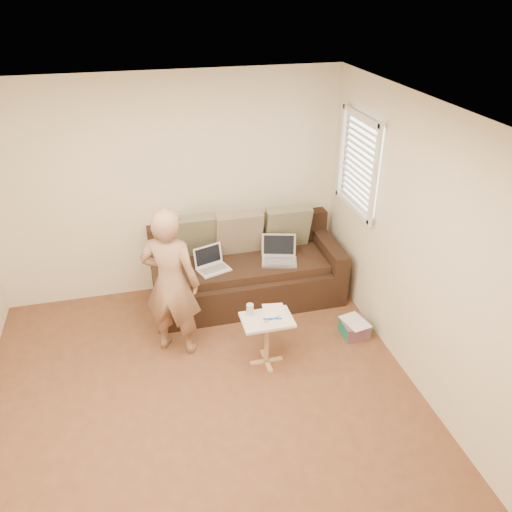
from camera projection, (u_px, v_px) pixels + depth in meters
name	position (u px, v px, depth m)	size (l,w,h in m)	color
floor	(208.00, 418.00, 4.48)	(4.50, 4.50, 0.00)	brown
ceiling	(189.00, 127.00, 3.21)	(4.50, 4.50, 0.00)	white
wall_back	(170.00, 189.00, 5.74)	(4.00, 4.00, 0.00)	beige
wall_right	(433.00, 264.00, 4.27)	(4.50, 4.50, 0.00)	beige
window_blinds	(359.00, 163.00, 5.33)	(0.12, 0.88, 1.08)	white
sofa	(247.00, 267.00, 5.94)	(2.20, 0.95, 0.85)	black
pillow_left	(192.00, 236.00, 5.84)	(0.55, 0.14, 0.55)	#64664B
pillow_mid	(239.00, 233.00, 5.91)	(0.55, 0.14, 0.55)	#786C56
pillow_right	(287.00, 227.00, 6.05)	(0.55, 0.14, 0.55)	#64664B
laptop_silver	(279.00, 262.00, 5.85)	(0.40, 0.29, 0.27)	#B7BABC
laptop_white	(214.00, 270.00, 5.70)	(0.35, 0.25, 0.25)	white
person	(171.00, 283.00, 4.93)	(0.59, 0.40, 1.61)	#885F4A
side_table	(267.00, 341.00, 5.00)	(0.49, 0.35, 0.54)	silver
drinking_glass	(250.00, 310.00, 4.89)	(0.07, 0.07, 0.12)	silver
scissors	(273.00, 319.00, 4.85)	(0.18, 0.10, 0.02)	silver
paper_on_table	(274.00, 312.00, 4.95)	(0.21, 0.30, 0.00)	white
striped_box	(354.00, 328.00, 5.47)	(0.29, 0.29, 0.18)	#C21D5D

